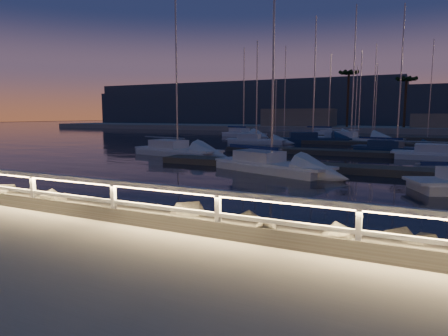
{
  "coord_description": "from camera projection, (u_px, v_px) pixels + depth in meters",
  "views": [
    {
      "loc": [
        4.96,
        -7.71,
        2.71
      ],
      "look_at": [
        -0.82,
        4.0,
        0.96
      ],
      "focal_mm": 32.0,
      "sensor_mm": 36.0,
      "label": 1
    }
  ],
  "objects": [
    {
      "name": "far_shore",
      "position": [
        392.0,
        128.0,
        75.21
      ],
      "size": [
        160.0,
        14.0,
        5.2
      ],
      "color": "#9C968D",
      "rests_on": "ground"
    },
    {
      "name": "sailboat_b",
      "position": [
        269.0,
        164.0,
        23.36
      ],
      "size": [
        7.86,
        4.71,
        12.99
      ],
      "rotation": [
        0.0,
        0.0,
        -0.36
      ],
      "color": "silver",
      "rests_on": "ground"
    },
    {
      "name": "sailboat_f",
      "position": [
        176.0,
        150.0,
        32.6
      ],
      "size": [
        8.38,
        3.93,
        13.78
      ],
      "rotation": [
        0.0,
        0.0,
        -0.2
      ],
      "color": "silver",
      "rests_on": "ground"
    },
    {
      "name": "floating_docks",
      "position": [
        363.0,
        147.0,
        38.32
      ],
      "size": [
        22.0,
        36.0,
        0.4
      ],
      "color": "#585149",
      "rests_on": "ground"
    },
    {
      "name": "harbor_water",
      "position": [
        361.0,
        154.0,
        37.26
      ],
      "size": [
        400.0,
        440.0,
        0.6
      ],
      "color": "black",
      "rests_on": "ground"
    },
    {
      "name": "sailboat_j",
      "position": [
        311.0,
        139.0,
        46.69
      ],
      "size": [
        8.76,
        5.39,
        14.51
      ],
      "rotation": [
        0.0,
        0.0,
        0.38
      ],
      "color": "navy",
      "rests_on": "ground"
    },
    {
      "name": "distant_hills",
      "position": [
        335.0,
        109.0,
        137.28
      ],
      "size": [
        230.0,
        37.5,
        18.0
      ],
      "color": "#354252",
      "rests_on": "ground"
    },
    {
      "name": "ground",
      "position": [
        180.0,
        231.0,
        9.39
      ],
      "size": [
        400.0,
        400.0,
        0.0
      ],
      "primitive_type": "plane",
      "color": "#9C968D",
      "rests_on": "ground"
    },
    {
      "name": "sailboat_g",
      "position": [
        394.0,
        148.0,
        34.83
      ],
      "size": [
        7.7,
        3.84,
        12.6
      ],
      "rotation": [
        0.0,
        0.0,
        -0.24
      ],
      "color": "navy",
      "rests_on": "ground"
    },
    {
      "name": "palm_center",
      "position": [
        406.0,
        81.0,
        72.22
      ],
      "size": [
        3.0,
        3.0,
        9.7
      ],
      "color": "#453220",
      "rests_on": "ground"
    },
    {
      "name": "sailboat_i",
      "position": [
        243.0,
        134.0,
        59.98
      ],
      "size": [
        7.93,
        4.88,
        13.19
      ],
      "rotation": [
        0.0,
        0.0,
        -0.38
      ],
      "color": "silver",
      "rests_on": "ground"
    },
    {
      "name": "riprap",
      "position": [
        384.0,
        249.0,
        8.5
      ],
      "size": [
        30.96,
        2.19,
        1.14
      ],
      "color": "#636055",
      "rests_on": "ground"
    },
    {
      "name": "sailboat_e",
      "position": [
        255.0,
        140.0,
        45.69
      ],
      "size": [
        6.97,
        2.9,
        11.59
      ],
      "rotation": [
        0.0,
        0.0,
        0.13
      ],
      "color": "silver",
      "rests_on": "ground"
    },
    {
      "name": "palm_left",
      "position": [
        349.0,
        75.0,
        75.54
      ],
      "size": [
        3.0,
        3.0,
        11.2
      ],
      "color": "#453220",
      "rests_on": "ground"
    },
    {
      "name": "guard_rail",
      "position": [
        177.0,
        198.0,
        9.31
      ],
      "size": [
        44.11,
        0.12,
        1.06
      ],
      "color": "white",
      "rests_on": "ground"
    },
    {
      "name": "sailboat_k",
      "position": [
        349.0,
        139.0,
        47.29
      ],
      "size": [
        9.67,
        4.2,
        15.9
      ],
      "rotation": [
        0.0,
        0.0,
        -0.16
      ],
      "color": "silver",
      "rests_on": "ground"
    },
    {
      "name": "sailboat_m",
      "position": [
        327.0,
        133.0,
        61.85
      ],
      "size": [
        7.46,
        2.61,
        12.58
      ],
      "rotation": [
        0.0,
        0.0,
        0.05
      ],
      "color": "silver",
      "rests_on": "ground"
    }
  ]
}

